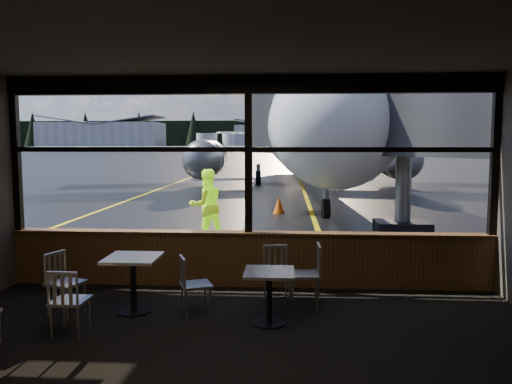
# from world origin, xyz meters

# --- Properties ---
(ground_plane) EXTENTS (520.00, 520.00, 0.00)m
(ground_plane) POSITION_xyz_m (0.00, 120.00, 0.00)
(ground_plane) COLOR black
(ground_plane) RESTS_ON ground
(carpet_floor) EXTENTS (8.00, 6.00, 0.01)m
(carpet_floor) POSITION_xyz_m (0.00, -3.00, 0.01)
(carpet_floor) COLOR black
(carpet_floor) RESTS_ON ground
(ceiling) EXTENTS (8.00, 6.00, 0.04)m
(ceiling) POSITION_xyz_m (0.00, -3.00, 3.50)
(ceiling) COLOR #38332D
(ceiling) RESTS_ON ground
(wall_back) EXTENTS (8.00, 0.04, 3.50)m
(wall_back) POSITION_xyz_m (0.00, -6.00, 1.75)
(wall_back) COLOR #474039
(wall_back) RESTS_ON ground
(window_sill) EXTENTS (8.00, 0.28, 0.90)m
(window_sill) POSITION_xyz_m (0.00, 0.00, 0.45)
(window_sill) COLOR brown
(window_sill) RESTS_ON ground
(window_header) EXTENTS (8.00, 0.18, 0.30)m
(window_header) POSITION_xyz_m (0.00, 0.00, 3.35)
(window_header) COLOR black
(window_header) RESTS_ON ground
(mullion_left) EXTENTS (0.12, 0.12, 2.60)m
(mullion_left) POSITION_xyz_m (-3.95, 0.00, 2.20)
(mullion_left) COLOR black
(mullion_left) RESTS_ON ground
(mullion_centre) EXTENTS (0.12, 0.12, 2.60)m
(mullion_centre) POSITION_xyz_m (0.00, 0.00, 2.20)
(mullion_centre) COLOR black
(mullion_centre) RESTS_ON ground
(mullion_right) EXTENTS (0.12, 0.12, 2.60)m
(mullion_right) POSITION_xyz_m (3.95, 0.00, 2.20)
(mullion_right) COLOR black
(mullion_right) RESTS_ON ground
(window_transom) EXTENTS (8.00, 0.10, 0.08)m
(window_transom) POSITION_xyz_m (0.00, 0.00, 2.30)
(window_transom) COLOR black
(window_transom) RESTS_ON ground
(airliner) EXTENTS (31.39, 37.02, 10.87)m
(airliner) POSITION_xyz_m (1.31, 19.72, 5.44)
(airliner) COLOR white
(airliner) RESTS_ON ground_plane
(jet_bridge) EXTENTS (8.54, 10.44, 4.56)m
(jet_bridge) POSITION_xyz_m (3.60, 5.50, 2.28)
(jet_bridge) COLOR #27272A
(jet_bridge) RESTS_ON ground_plane
(cafe_table_near) EXTENTS (0.66, 0.66, 0.72)m
(cafe_table_near) POSITION_xyz_m (0.41, -1.75, 0.36)
(cafe_table_near) COLOR #A09B93
(cafe_table_near) RESTS_ON carpet_floor
(cafe_table_mid) EXTENTS (0.74, 0.74, 0.81)m
(cafe_table_mid) POSITION_xyz_m (-1.54, -1.40, 0.40)
(cafe_table_mid) COLOR gray
(cafe_table_mid) RESTS_ON carpet_floor
(chair_near_e) EXTENTS (0.53, 0.53, 0.94)m
(chair_near_e) POSITION_xyz_m (0.90, -0.99, 0.47)
(chair_near_e) COLOR #B0AC9F
(chair_near_e) RESTS_ON carpet_floor
(chair_near_w) EXTENTS (0.61, 0.61, 0.86)m
(chair_near_w) POSITION_xyz_m (-0.63, -1.47, 0.43)
(chair_near_w) COLOR #B9B5A7
(chair_near_w) RESTS_ON carpet_floor
(chair_near_n) EXTENTS (0.54, 0.54, 0.85)m
(chair_near_n) POSITION_xyz_m (0.49, -0.80, 0.43)
(chair_near_n) COLOR beige
(chair_near_n) RESTS_ON carpet_floor
(chair_mid_s) EXTENTS (0.49, 0.49, 0.88)m
(chair_mid_s) POSITION_xyz_m (-2.05, -2.30, 0.44)
(chair_mid_s) COLOR #B0AA9F
(chair_mid_s) RESTS_ON carpet_floor
(chair_mid_w) EXTENTS (0.62, 0.62, 0.89)m
(chair_mid_w) POSITION_xyz_m (-2.44, -1.56, 0.45)
(chair_mid_w) COLOR beige
(chair_mid_w) RESTS_ON carpet_floor
(ground_crew) EXTENTS (1.08, 1.01, 1.78)m
(ground_crew) POSITION_xyz_m (-1.32, 3.77, 0.89)
(ground_crew) COLOR #BFF219
(ground_crew) RESTS_ON ground_plane
(cone_nose) EXTENTS (0.40, 0.40, 0.56)m
(cone_nose) POSITION_xyz_m (0.37, 8.75, 0.28)
(cone_nose) COLOR #FF4D08
(cone_nose) RESTS_ON ground_plane
(hangar_left) EXTENTS (45.00, 18.00, 11.00)m
(hangar_left) POSITION_xyz_m (-70.00, 180.00, 5.50)
(hangar_left) COLOR silver
(hangar_left) RESTS_ON ground_plane
(hangar_mid) EXTENTS (38.00, 15.00, 10.00)m
(hangar_mid) POSITION_xyz_m (0.00, 185.00, 5.00)
(hangar_mid) COLOR silver
(hangar_mid) RESTS_ON ground_plane
(hangar_right) EXTENTS (50.00, 20.00, 12.00)m
(hangar_right) POSITION_xyz_m (60.00, 178.00, 6.00)
(hangar_right) COLOR silver
(hangar_right) RESTS_ON ground_plane
(fuel_tank_a) EXTENTS (8.00, 8.00, 6.00)m
(fuel_tank_a) POSITION_xyz_m (-30.00, 182.00, 3.00)
(fuel_tank_a) COLOR silver
(fuel_tank_a) RESTS_ON ground_plane
(fuel_tank_b) EXTENTS (8.00, 8.00, 6.00)m
(fuel_tank_b) POSITION_xyz_m (-20.00, 182.00, 3.00)
(fuel_tank_b) COLOR silver
(fuel_tank_b) RESTS_ON ground_plane
(fuel_tank_c) EXTENTS (8.00, 8.00, 6.00)m
(fuel_tank_c) POSITION_xyz_m (-10.00, 182.00, 3.00)
(fuel_tank_c) COLOR silver
(fuel_tank_c) RESTS_ON ground_plane
(treeline) EXTENTS (360.00, 3.00, 12.00)m
(treeline) POSITION_xyz_m (0.00, 210.00, 6.00)
(treeline) COLOR black
(treeline) RESTS_ON ground_plane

